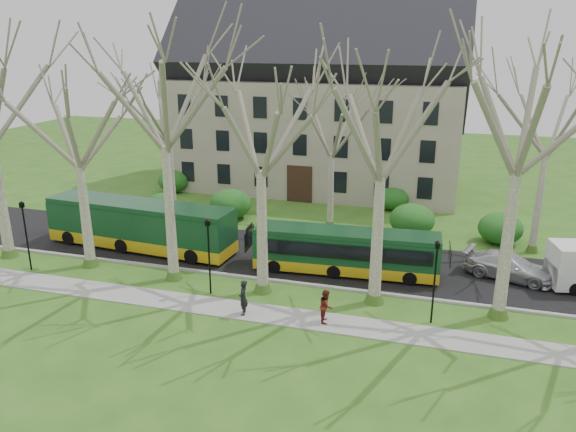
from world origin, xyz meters
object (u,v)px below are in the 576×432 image
(bus_follow, at_px, (346,251))
(sedan, at_px, (509,266))
(bus_lead, at_px, (140,225))
(pedestrian_a, at_px, (243,298))
(pedestrian_b, at_px, (326,306))

(bus_follow, bearing_deg, sedan, 7.65)
(bus_lead, distance_m, sedan, 23.50)
(bus_follow, relative_size, pedestrian_a, 5.91)
(bus_lead, xyz_separation_m, pedestrian_a, (9.96, -7.00, -0.71))
(bus_lead, xyz_separation_m, pedestrian_b, (14.20, -6.55, -0.79))
(pedestrian_a, bearing_deg, pedestrian_b, 80.71)
(pedestrian_a, relative_size, pedestrian_b, 1.09)
(sedan, bearing_deg, bus_follow, 118.12)
(bus_lead, height_order, sedan, bus_lead)
(bus_lead, bearing_deg, sedan, 8.64)
(pedestrian_a, xyz_separation_m, pedestrian_b, (4.24, 0.45, -0.08))
(bus_lead, bearing_deg, bus_follow, 3.79)
(sedan, distance_m, pedestrian_b, 12.34)
(bus_follow, bearing_deg, pedestrian_a, -124.04)
(bus_lead, relative_size, bus_follow, 1.20)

